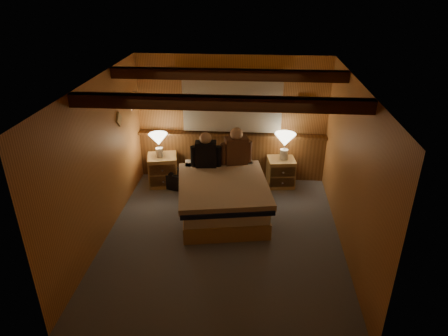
# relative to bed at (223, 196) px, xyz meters

# --- Properties ---
(floor) EXTENTS (4.20, 4.20, 0.00)m
(floor) POSITION_rel_bed_xyz_m (0.07, -0.67, -0.32)
(floor) COLOR #545864
(floor) RESTS_ON ground
(ceiling) EXTENTS (4.20, 4.20, 0.00)m
(ceiling) POSITION_rel_bed_xyz_m (0.07, -0.67, 2.08)
(ceiling) COLOR gold
(ceiling) RESTS_ON wall_back
(wall_back) EXTENTS (3.60, 0.00, 3.60)m
(wall_back) POSITION_rel_bed_xyz_m (0.07, 1.43, 0.88)
(wall_back) COLOR #D1914B
(wall_back) RESTS_ON floor
(wall_left) EXTENTS (0.00, 4.20, 4.20)m
(wall_left) POSITION_rel_bed_xyz_m (-1.73, -0.67, 0.88)
(wall_left) COLOR #D1914B
(wall_left) RESTS_ON floor
(wall_right) EXTENTS (0.00, 4.20, 4.20)m
(wall_right) POSITION_rel_bed_xyz_m (1.87, -0.67, 0.88)
(wall_right) COLOR #D1914B
(wall_right) RESTS_ON floor
(wall_front) EXTENTS (3.60, 0.00, 3.60)m
(wall_front) POSITION_rel_bed_xyz_m (0.07, -2.77, 0.88)
(wall_front) COLOR #D1914B
(wall_front) RESTS_ON floor
(wainscot) EXTENTS (3.60, 0.23, 0.94)m
(wainscot) POSITION_rel_bed_xyz_m (0.07, 1.37, 0.16)
(wainscot) COLOR brown
(wainscot) RESTS_ON wall_back
(curtain_window) EXTENTS (2.18, 0.09, 1.11)m
(curtain_window) POSITION_rel_bed_xyz_m (0.07, 1.36, 1.20)
(curtain_window) COLOR #3F210F
(curtain_window) RESTS_ON wall_back
(ceiling_beams) EXTENTS (3.60, 1.65, 0.16)m
(ceiling_beams) POSITION_rel_bed_xyz_m (0.07, -0.52, 1.99)
(ceiling_beams) COLOR #3F210F
(ceiling_beams) RESTS_ON ceiling
(coat_rail) EXTENTS (0.05, 0.55, 0.24)m
(coat_rail) POSITION_rel_bed_xyz_m (-1.65, 0.91, 1.34)
(coat_rail) COLOR silver
(coat_rail) RESTS_ON wall_left
(framed_print) EXTENTS (0.30, 0.04, 0.25)m
(framed_print) POSITION_rel_bed_xyz_m (1.42, 1.41, 1.23)
(framed_print) COLOR tan
(framed_print) RESTS_ON wall_back
(bed) EXTENTS (1.69, 2.04, 0.62)m
(bed) POSITION_rel_bed_xyz_m (0.00, 0.00, 0.00)
(bed) COLOR tan
(bed) RESTS_ON floor
(nightstand_left) EXTENTS (0.63, 0.59, 0.59)m
(nightstand_left) POSITION_rel_bed_xyz_m (-1.23, 0.94, -0.03)
(nightstand_left) COLOR tan
(nightstand_left) RESTS_ON floor
(nightstand_right) EXTENTS (0.55, 0.51, 0.55)m
(nightstand_right) POSITION_rel_bed_xyz_m (1.02, 1.08, -0.05)
(nightstand_right) COLOR tan
(nightstand_right) RESTS_ON floor
(lamp_left) EXTENTS (0.35, 0.35, 0.46)m
(lamp_left) POSITION_rel_bed_xyz_m (-1.26, 0.91, 0.59)
(lamp_left) COLOR silver
(lamp_left) RESTS_ON nightstand_left
(lamp_right) EXTENTS (0.39, 0.39, 0.51)m
(lamp_right) POSITION_rel_bed_xyz_m (1.06, 1.09, 0.58)
(lamp_right) COLOR silver
(lamp_right) RESTS_ON nightstand_right
(person_left) EXTENTS (0.54, 0.24, 0.66)m
(person_left) POSITION_rel_bed_xyz_m (-0.33, 0.52, 0.56)
(person_left) COLOR black
(person_left) RESTS_ON bed
(person_right) EXTENTS (0.56, 0.33, 0.70)m
(person_right) POSITION_rel_bed_xyz_m (0.19, 0.68, 0.58)
(person_right) COLOR #503020
(person_right) RESTS_ON bed
(duffel_bag) EXTENTS (0.56, 0.42, 0.36)m
(duffel_bag) POSITION_rel_bed_xyz_m (-1.00, 0.84, -0.17)
(duffel_bag) COLOR black
(duffel_bag) RESTS_ON floor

